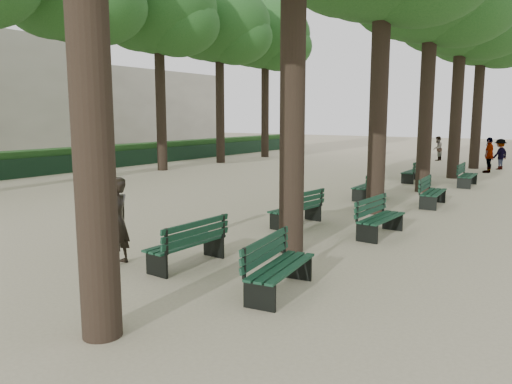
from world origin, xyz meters
The scene contains 22 objects.
ground centered at (0.00, 0.00, 0.00)m, with size 120.00×120.00×0.00m, color #B5AA89.
tree_central_4 centered at (1.50, 18.00, 7.65)m, with size 6.00×6.00×9.95m.
tree_central_5 centered at (1.50, 23.00, 7.65)m, with size 6.00×6.00×9.95m.
tree_far_3 centered at (-12.00, 13.00, 8.14)m, with size 6.00×6.00×10.45m.
tree_far_4 centered at (-12.00, 18.00, 8.14)m, with size 6.00×6.00×10.45m.
tree_far_5 centered at (-12.00, 23.00, 8.14)m, with size 6.00×6.00×10.45m.
bench_left_0 centered at (0.37, 0.95, 0.27)m, with size 0.65×1.82×0.92m.
bench_left_1 centered at (0.37, 5.26, 0.27)m, with size 0.77×1.85×0.92m.
bench_left_2 centered at (0.37, 10.33, 0.27)m, with size 0.62×1.81×0.92m.
bench_left_3 centered at (0.37, 15.63, 0.27)m, with size 0.59×1.80×0.92m.
bench_right_0 centered at (2.63, 0.67, 0.27)m, with size 0.81×1.86×0.92m.
bench_right_1 centered at (2.63, 5.35, 0.27)m, with size 0.65×1.82×0.92m.
bench_right_2 centered at (2.63, 10.13, 0.27)m, with size 0.69×1.83×0.92m.
bench_right_3 centered at (2.63, 15.46, 0.27)m, with size 0.64×1.82×0.92m.
man_with_map centered at (-0.81, 0.28, 0.86)m, with size 0.68×0.75×1.72m.
pedestrian_a centered at (-1.37, 26.77, 0.77)m, with size 0.75×0.31×1.54m, color #262628.
pedestrian_b centered at (2.73, 23.19, 0.81)m, with size 1.05×0.33×1.63m, color #262628.
pedestrian_d centered at (-5.94, 28.08, 0.77)m, with size 0.76×0.31×1.55m, color #262628.
pedestrian_c centered at (2.51, 21.15, 0.89)m, with size 1.05×0.36×1.78m, color #262628.
fence centered at (-15.00, 11.00, 0.45)m, with size 0.08×42.00×0.90m, color black.
hedge centered at (-15.70, 11.00, 0.60)m, with size 1.20×42.00×1.20m, color #184116.
building_far centered at (-33.00, 30.00, 3.50)m, with size 12.00×16.00×7.00m, color #B7B2A3.
Camera 1 is at (6.63, -6.05, 2.89)m, focal length 35.00 mm.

